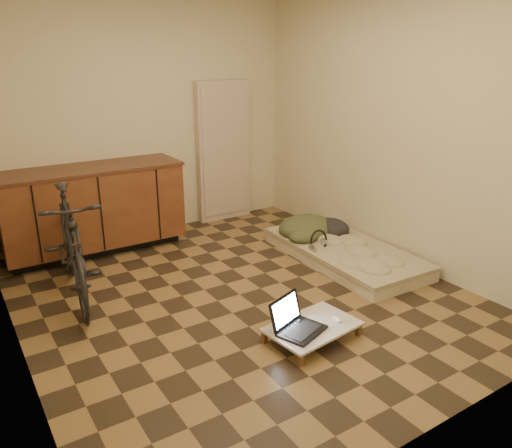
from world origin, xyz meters
TOP-DOWN VIEW (x-y plane):
  - room_shell at (0.00, 0.00)m, footprint 3.50×4.00m
  - cabinets at (-0.75, 1.70)m, footprint 1.84×0.62m
  - appliance_panel at (0.95, 1.94)m, footprint 0.70×0.10m
  - bicycle at (-1.20, 0.73)m, footprint 0.69×1.67m
  - futon at (1.30, 0.09)m, footprint 0.89×1.77m
  - clothing_pile at (1.29, 0.58)m, footprint 0.69×0.58m
  - headphones at (1.04, 0.19)m, footprint 0.27×0.25m
  - lap_desk at (0.08, -0.90)m, footprint 0.72×0.51m
  - laptop at (-0.05, -0.88)m, footprint 0.42×0.40m
  - mouse at (0.28, -0.95)m, footprint 0.06×0.10m

SIDE VIEW (x-z plane):
  - futon at x=1.30m, z-range 0.00..0.15m
  - lap_desk at x=0.08m, z-range 0.04..0.15m
  - mouse at x=0.28m, z-range 0.11..0.14m
  - laptop at x=-0.05m, z-range 0.05..0.28m
  - headphones at x=1.04m, z-range 0.15..0.32m
  - clothing_pile at x=1.29m, z-range 0.15..0.42m
  - cabinets at x=-0.75m, z-range 0.01..0.92m
  - bicycle at x=-1.20m, z-range 0.00..1.05m
  - appliance_panel at x=0.95m, z-range 0.00..1.70m
  - room_shell at x=0.00m, z-range 0.00..2.60m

